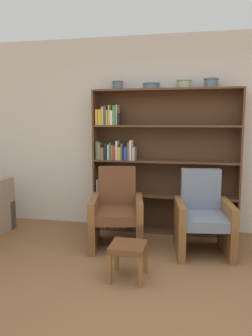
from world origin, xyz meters
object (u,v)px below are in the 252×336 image
at_px(bowl_slate, 151,86).
at_px(bowl_cream, 184,83).
at_px(armchair_cushioned, 203,218).
at_px(footstool, 128,250).
at_px(bookshelf, 151,164).
at_px(bowl_terracotta, 118,85).
at_px(armchair_leather, 117,213).
at_px(bowl_brass, 211,83).

relative_size(bowl_slate, bowl_cream, 1.13).
relative_size(bowl_slate, armchair_cushioned, 0.25).
relative_size(bowl_cream, footstool, 0.60).
xyz_separation_m(bookshelf, bowl_terracotta, (-0.48, -0.02, 1.09)).
relative_size(bookshelf, armchair_leather, 2.07).
relative_size(bowl_cream, bowl_brass, 1.08).
bearing_deg(armchair_cushioned, bowl_brass, -104.53).
distance_m(bowl_cream, armchair_cushioned, 1.79).
relative_size(bowl_cream, armchair_cushioned, 0.22).
bearing_deg(footstool, bowl_brass, 61.67).
distance_m(bookshelf, bowl_terracotta, 1.19).
bearing_deg(bookshelf, armchair_leather, -117.55).
bearing_deg(bowl_terracotta, armchair_cushioned, -28.23).
bearing_deg(bowl_terracotta, bowl_slate, 0.00).
relative_size(bowl_terracotta, bowl_slate, 0.70).
xyz_separation_m(bowl_brass, armchair_leather, (-1.13, -0.64, -1.65)).
xyz_separation_m(bookshelf, armchair_leather, (-0.34, -0.66, -0.55)).
distance_m(bowl_cream, bowl_brass, 0.35).
bearing_deg(bowl_terracotta, bowl_brass, 0.00).
bearing_deg(bowl_slate, armchair_cushioned, -41.61).
relative_size(bookshelf, armchair_cushioned, 2.07).
bearing_deg(footstool, bowl_slate, 89.33).
height_order(bookshelf, footstool, bookshelf).
bearing_deg(bowl_cream, footstool, -106.98).
xyz_separation_m(bookshelf, bowl_cream, (0.43, -0.02, 1.09)).
distance_m(bookshelf, armchair_cushioned, 1.12).
distance_m(bookshelf, bowl_cream, 1.18).
height_order(bowl_cream, armchair_cushioned, bowl_cream).
bearing_deg(bookshelf, bowl_slate, -106.70).
bearing_deg(footstool, bookshelf, 89.10).
height_order(bowl_terracotta, footstool, bowl_terracotta).
height_order(bookshelf, armchair_cushioned, bookshelf).
distance_m(bowl_slate, bowl_cream, 0.44).
xyz_separation_m(armchair_cushioned, footstool, (-0.74, -0.86, -0.13)).
bearing_deg(bowl_brass, bowl_terracotta, 180.00).
bearing_deg(bowl_brass, footstool, -118.33).
bearing_deg(bowl_brass, bowl_slate, 180.00).
bearing_deg(armchair_cushioned, bowl_slate, -49.84).
distance_m(bookshelf, bowl_slate, 1.08).
relative_size(bookshelf, bowl_slate, 8.37).
bearing_deg(bowl_terracotta, footstool, -73.17).
relative_size(bowl_slate, bowl_brass, 1.22).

